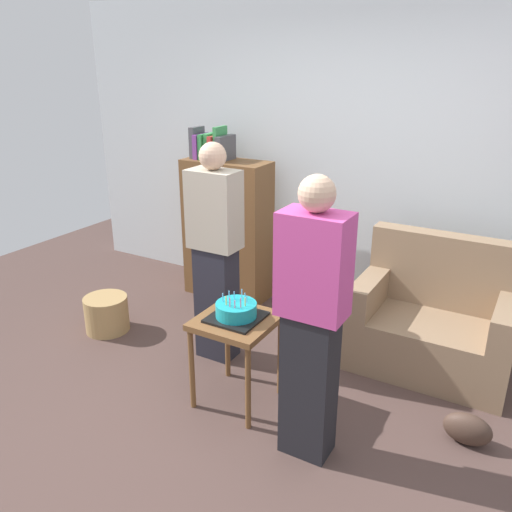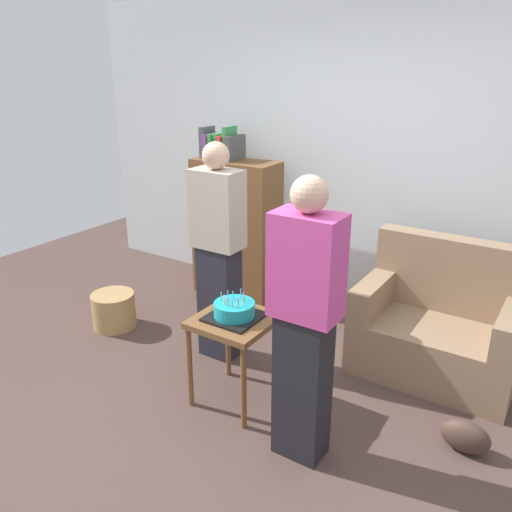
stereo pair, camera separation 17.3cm
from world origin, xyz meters
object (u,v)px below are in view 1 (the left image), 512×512
at_px(person_blowing_candles, 215,254).
at_px(side_table, 236,331).
at_px(birthday_cake, 236,311).
at_px(person_holding_cake, 312,322).
at_px(handbag, 467,429).
at_px(couch, 434,323).
at_px(bookshelf, 227,227).
at_px(wicker_basket, 107,314).

bearing_deg(person_blowing_candles, side_table, -57.25).
height_order(side_table, person_blowing_candles, person_blowing_candles).
height_order(birthday_cake, person_blowing_candles, person_blowing_candles).
xyz_separation_m(person_blowing_candles, person_holding_cake, (1.04, -0.62, 0.00)).
relative_size(person_holding_cake, handbag, 5.82).
bearing_deg(couch, handbag, -63.29).
xyz_separation_m(bookshelf, wicker_basket, (-0.48, -1.13, -0.53)).
bearing_deg(handbag, bookshelf, 155.44).
height_order(bookshelf, side_table, bookshelf).
bearing_deg(person_blowing_candles, handbag, -16.54).
relative_size(couch, side_table, 1.80).
bearing_deg(bookshelf, person_holding_cake, -45.46).
bearing_deg(person_holding_cake, side_table, -17.25).
distance_m(birthday_cake, person_holding_cake, 0.66).
relative_size(couch, birthday_cake, 3.44).
xyz_separation_m(person_blowing_candles, wicker_basket, (-1.02, -0.14, -0.68)).
height_order(side_table, handbag, side_table).
bearing_deg(person_holding_cake, handbag, -145.88).
bearing_deg(birthday_cake, bookshelf, 124.88).
height_order(person_holding_cake, handbag, person_holding_cake).
relative_size(side_table, birthday_cake, 1.91).
xyz_separation_m(wicker_basket, handbag, (2.86, 0.04, -0.05)).
distance_m(person_blowing_candles, person_holding_cake, 1.21).
bearing_deg(side_table, wicker_basket, 169.37).
relative_size(person_holding_cake, wicker_basket, 4.53).
bearing_deg(couch, birthday_cake, -132.88).
height_order(person_blowing_candles, person_holding_cake, same).
height_order(birthday_cake, wicker_basket, birthday_cake).
xyz_separation_m(side_table, handbag, (1.40, 0.32, -0.42)).
xyz_separation_m(side_table, birthday_cake, (-0.00, -0.00, 0.14)).
bearing_deg(wicker_basket, handbag, 0.86).
xyz_separation_m(person_holding_cake, handbag, (0.80, 0.52, -0.73)).
relative_size(couch, handbag, 3.93).
relative_size(couch, person_blowing_candles, 0.67).
relative_size(birthday_cake, wicker_basket, 0.89).
xyz_separation_m(bookshelf, side_table, (0.98, -1.41, -0.17)).
relative_size(birthday_cake, person_holding_cake, 0.20).
distance_m(couch, person_holding_cake, 1.44).
height_order(couch, handbag, couch).
bearing_deg(birthday_cake, person_holding_cake, -18.50).
relative_size(bookshelf, wicker_basket, 4.43).
bearing_deg(handbag, person_holding_cake, -147.13).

